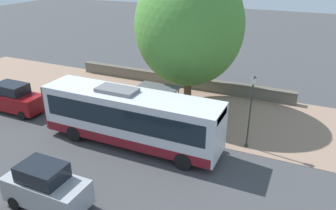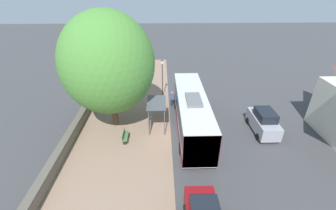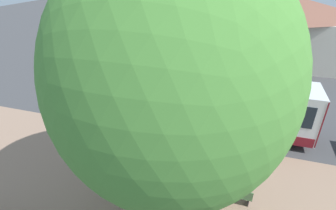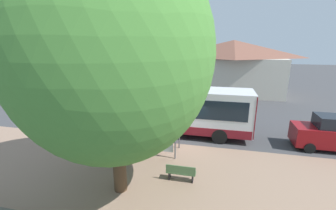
{
  "view_description": "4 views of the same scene",
  "coord_description": "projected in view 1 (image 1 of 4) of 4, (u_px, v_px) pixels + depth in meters",
  "views": [
    {
      "loc": [
        16.83,
        10.52,
        10.48
      ],
      "look_at": [
        -0.26,
        2.74,
        2.03
      ],
      "focal_mm": 35.0,
      "sensor_mm": 36.0,
      "label": 1
    },
    {
      "loc": [
        -0.71,
        -15.9,
        12.07
      ],
      "look_at": [
        -0.2,
        2.65,
        1.75
      ],
      "focal_mm": 24.0,
      "sensor_mm": 36.0,
      "label": 2
    },
    {
      "loc": [
        -12.61,
        0.02,
        9.31
      ],
      "look_at": [
        1.19,
        4.25,
        1.51
      ],
      "focal_mm": 28.0,
      "sensor_mm": 36.0,
      "label": 3
    },
    {
      "loc": [
        -13.29,
        -1.87,
        6.51
      ],
      "look_at": [
        0.24,
        1.18,
        2.56
      ],
      "focal_mm": 24.0,
      "sensor_mm": 36.0,
      "label": 4
    }
  ],
  "objects": [
    {
      "name": "sidewalk_plaza",
      "position": [
        159.0,
        102.0,
        25.98
      ],
      "size": [
        9.0,
        44.0,
        0.02
      ],
      "color": "#937560",
      "rests_on": "ground"
    },
    {
      "name": "ground_plane",
      "position": [
        130.0,
        127.0,
        22.25
      ],
      "size": [
        120.0,
        120.0,
        0.0
      ],
      "primitive_type": "plane",
      "color": "#424244",
      "rests_on": "ground"
    },
    {
      "name": "bus_shelter",
      "position": [
        158.0,
        93.0,
        21.95
      ],
      "size": [
        1.66,
        2.77,
        2.68
      ],
      "color": "#515459",
      "rests_on": "ground"
    },
    {
      "name": "bus",
      "position": [
        130.0,
        117.0,
        19.48
      ],
      "size": [
        2.62,
        11.07,
        3.55
      ],
      "color": "silver",
      "rests_on": "ground"
    },
    {
      "name": "shade_tree",
      "position": [
        189.0,
        26.0,
        23.27
      ],
      "size": [
        7.82,
        7.82,
        10.35
      ],
      "color": "brown",
      "rests_on": "ground"
    },
    {
      "name": "street_lamp_near",
      "position": [
        251.0,
        106.0,
        18.78
      ],
      "size": [
        0.28,
        0.28,
        4.58
      ],
      "color": "#2D332D",
      "rests_on": "ground"
    },
    {
      "name": "parked_car_far_lane",
      "position": [
        46.0,
        187.0,
        14.75
      ],
      "size": [
        1.82,
        3.93,
        2.21
      ],
      "color": "#9EA0A8",
      "rests_on": "ground"
    },
    {
      "name": "parked_car_behind_bus",
      "position": [
        14.0,
        98.0,
        24.07
      ],
      "size": [
        1.85,
        4.5,
        2.18
      ],
      "color": "maroon",
      "rests_on": "ground"
    },
    {
      "name": "bench",
      "position": [
        151.0,
        99.0,
        25.49
      ],
      "size": [
        0.4,
        1.42,
        0.88
      ],
      "color": "#4C7247",
      "rests_on": "ground"
    },
    {
      "name": "pedestrian",
      "position": [
        208.0,
        132.0,
        19.47
      ],
      "size": [
        0.34,
        0.23,
        1.72
      ],
      "color": "#2D3347",
      "rests_on": "ground"
    },
    {
      "name": "stone_wall",
      "position": [
        178.0,
        81.0,
        29.13
      ],
      "size": [
        0.6,
        20.0,
        1.01
      ],
      "color": "#6B6356",
      "rests_on": "ground"
    }
  ]
}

